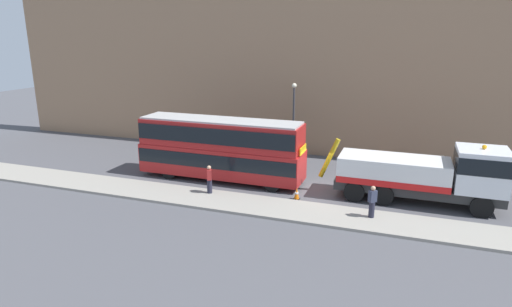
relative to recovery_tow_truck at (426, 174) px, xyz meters
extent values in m
plane|color=#4C4C51|center=(-6.05, 0.46, -1.76)|extent=(120.00, 120.00, 0.00)
cube|color=gray|center=(-6.05, -3.74, -1.68)|extent=(60.00, 2.80, 0.15)
cube|color=#9E7A5B|center=(-6.05, 8.53, 6.24)|extent=(60.00, 1.20, 16.00)
cube|color=#2D2D2D|center=(-0.48, 0.00, -0.90)|extent=(9.02, 2.29, 0.55)
cube|color=silver|center=(2.72, -0.02, 0.52)|extent=(2.62, 2.62, 2.30)
cube|color=black|center=(2.72, -0.02, 0.97)|extent=(2.65, 2.65, 0.90)
cube|color=silver|center=(-1.78, 0.01, 0.07)|extent=(6.12, 2.65, 1.40)
cube|color=red|center=(-1.78, 0.01, -0.45)|extent=(6.12, 2.70, 0.36)
cylinder|color=#B79914|center=(-5.49, 0.05, 0.37)|extent=(1.24, 0.29, 2.52)
sphere|color=orange|center=(2.72, -0.02, 1.79)|extent=(0.24, 0.24, 0.24)
cylinder|color=black|center=(2.83, 1.09, -1.18)|extent=(1.16, 0.35, 1.16)
cylinder|color=black|center=(2.81, -1.13, -1.18)|extent=(1.16, 0.35, 1.16)
cylinder|color=black|center=(-2.17, 1.13, -1.18)|extent=(1.16, 0.35, 1.16)
cylinder|color=black|center=(-2.19, -1.09, -1.18)|extent=(1.16, 0.35, 1.16)
cylinder|color=black|center=(-3.77, 1.14, -1.18)|extent=(1.16, 0.35, 1.16)
cylinder|color=black|center=(-3.79, -1.08, -1.18)|extent=(1.16, 0.35, 1.16)
cube|color=#AD1E1E|center=(-12.62, 0.00, -0.47)|extent=(11.02, 2.59, 1.90)
cube|color=#AD1E1E|center=(-12.62, 0.00, 1.33)|extent=(10.80, 2.49, 1.70)
cube|color=black|center=(-12.62, 0.00, -0.22)|extent=(10.91, 2.64, 0.90)
cube|color=black|center=(-12.62, 0.00, 1.43)|extent=(10.69, 2.64, 1.00)
cube|color=#B2B2B2|center=(-12.62, 0.00, 2.24)|extent=(10.58, 2.39, 0.12)
cube|color=yellow|center=(-7.10, -0.04, 0.78)|extent=(0.07, 1.50, 0.44)
cylinder|color=black|center=(-8.71, 1.05, -1.24)|extent=(1.04, 0.31, 1.04)
cylinder|color=black|center=(-8.73, -1.11, -1.24)|extent=(1.04, 0.31, 1.04)
cylinder|color=black|center=(-15.91, 1.11, -1.24)|extent=(1.04, 0.31, 1.04)
cylinder|color=black|center=(-15.93, -1.05, -1.24)|extent=(1.04, 0.31, 1.04)
cylinder|color=#232333|center=(-12.05, -2.96, -1.18)|extent=(0.40, 0.40, 0.85)
cube|color=maroon|center=(-12.05, -2.96, -0.45)|extent=(0.41, 0.47, 0.62)
sphere|color=tan|center=(-12.05, -2.96, -0.02)|extent=(0.24, 0.24, 0.24)
cylinder|color=#232333|center=(-2.62, -3.39, -1.18)|extent=(0.42, 0.42, 0.85)
cube|color=#2D3347|center=(-2.62, -3.39, -0.45)|extent=(0.47, 0.47, 0.62)
sphere|color=tan|center=(-2.62, -3.39, -0.02)|extent=(0.24, 0.24, 0.24)
cone|color=orange|center=(-6.98, -1.87, -1.40)|extent=(0.32, 0.32, 0.72)
cylinder|color=white|center=(-6.98, -1.87, -1.36)|extent=(0.21, 0.21, 0.10)
cube|color=black|center=(-6.98, -1.87, -1.74)|extent=(0.36, 0.36, 0.04)
cylinder|color=#38383D|center=(-9.36, 6.33, 0.99)|extent=(0.16, 0.16, 5.50)
sphere|color=#EAE5C6|center=(-9.36, 6.33, 3.89)|extent=(0.36, 0.36, 0.36)
camera|label=1|loc=(-1.44, -24.81, 7.55)|focal=30.12mm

